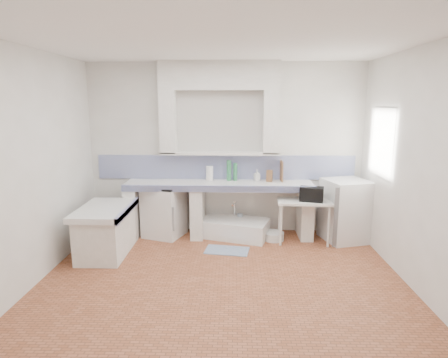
{
  "coord_description": "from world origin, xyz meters",
  "views": [
    {
      "loc": [
        0.14,
        -4.2,
        2.16
      ],
      "look_at": [
        0.0,
        1.0,
        1.1
      ],
      "focal_mm": 30.14,
      "sensor_mm": 36.0,
      "label": 1
    }
  ],
  "objects_px": {
    "stove": "(164,212)",
    "side_table": "(303,221)",
    "sink": "(234,229)",
    "fridge": "(346,210)"
  },
  "relations": [
    {
      "from": "stove",
      "to": "side_table",
      "type": "bearing_deg",
      "value": 12.96
    },
    {
      "from": "sink",
      "to": "side_table",
      "type": "xyz_separation_m",
      "value": [
        1.08,
        -0.22,
        0.21
      ]
    },
    {
      "from": "stove",
      "to": "side_table",
      "type": "xyz_separation_m",
      "value": [
        2.23,
        -0.25,
        -0.07
      ]
    },
    {
      "from": "stove",
      "to": "sink",
      "type": "height_order",
      "value": "stove"
    },
    {
      "from": "sink",
      "to": "fridge",
      "type": "distance_m",
      "value": 1.8
    },
    {
      "from": "stove",
      "to": "sink",
      "type": "relative_size",
      "value": 0.75
    },
    {
      "from": "stove",
      "to": "fridge",
      "type": "height_order",
      "value": "fridge"
    },
    {
      "from": "side_table",
      "to": "fridge",
      "type": "bearing_deg",
      "value": 14.04
    },
    {
      "from": "sink",
      "to": "side_table",
      "type": "height_order",
      "value": "side_table"
    },
    {
      "from": "stove",
      "to": "fridge",
      "type": "distance_m",
      "value": 2.92
    }
  ]
}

